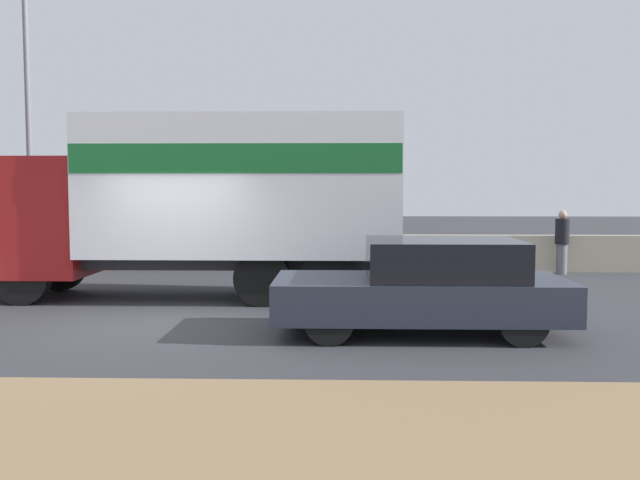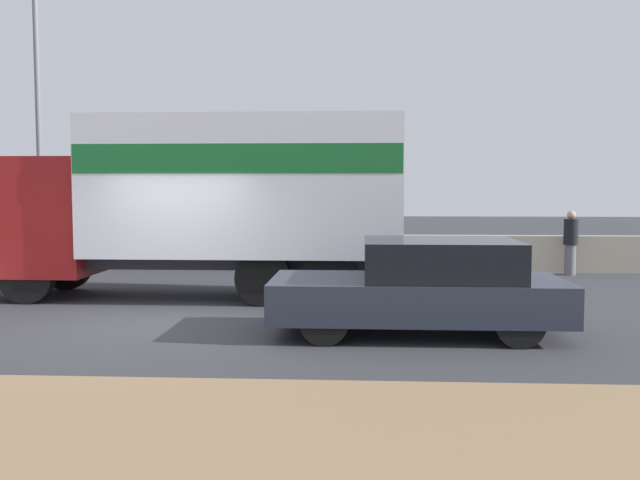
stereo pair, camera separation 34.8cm
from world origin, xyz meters
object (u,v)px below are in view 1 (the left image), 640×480
object	(u,v)px
box_truck	(207,193)
car_hatchback	(427,286)
pedestrian	(562,241)
street_lamp	(27,92)

from	to	relation	value
box_truck	car_hatchback	bearing A→B (deg)	139.90
box_truck	pedestrian	distance (m)	9.15
pedestrian	street_lamp	bearing A→B (deg)	179.78
box_truck	street_lamp	bearing A→B (deg)	-37.66
street_lamp	pedestrian	xyz separation A→B (m)	(13.42, -0.05, -3.74)
box_truck	pedestrian	bearing A→B (deg)	-153.57
street_lamp	pedestrian	world-z (taller)	street_lamp
box_truck	car_hatchback	distance (m)	5.26
car_hatchback	pedestrian	size ratio (longest dim) A/B	2.71
street_lamp	box_truck	distance (m)	7.14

